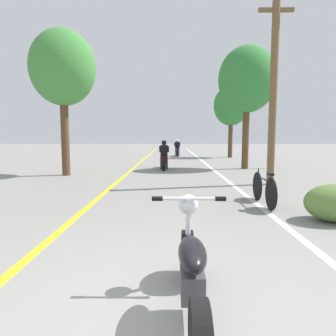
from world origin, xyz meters
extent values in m
plane|color=gray|center=(0.00, 0.00, 0.00)|extent=(120.00, 120.00, 0.00)
cube|color=yellow|center=(-1.70, 12.00, 0.00)|extent=(0.14, 48.00, 0.01)
cube|color=white|center=(2.19, 12.00, 0.00)|extent=(0.14, 48.00, 0.01)
cylinder|color=brown|center=(3.46, 7.38, 3.05)|extent=(0.24, 0.24, 6.11)
cube|color=brown|center=(3.46, 7.38, 5.51)|extent=(1.10, 0.10, 0.12)
cylinder|color=#513A23|center=(3.80, 12.18, 1.71)|extent=(0.32, 0.32, 3.41)
ellipsoid|color=#337F38|center=(3.80, 12.18, 4.28)|extent=(2.74, 2.46, 3.15)
cylinder|color=#513A23|center=(4.61, 19.98, 1.52)|extent=(0.32, 0.32, 3.04)
ellipsoid|color=#337F38|center=(4.61, 19.98, 3.85)|extent=(2.56, 2.30, 2.94)
cylinder|color=#513A23|center=(-4.11, 9.65, 1.73)|extent=(0.32, 0.32, 3.46)
ellipsoid|color=#42893D|center=(-4.11, 9.65, 4.28)|extent=(2.59, 2.33, 2.97)
ellipsoid|color=#5B7A38|center=(3.22, 3.04, 0.35)|extent=(1.10, 0.88, 0.70)
cylinder|color=black|center=(0.35, 0.71, 0.28)|extent=(0.12, 0.56, 0.56)
ellipsoid|color=black|center=(0.35, 0.00, 0.59)|extent=(0.24, 0.67, 0.21)
cube|color=#4C4C51|center=(0.35, 0.00, 0.33)|extent=(0.20, 0.36, 0.24)
cylinder|color=silver|center=(0.35, 0.62, 0.62)|extent=(0.06, 0.23, 0.69)
cylinder|color=silver|center=(0.35, 0.53, 0.96)|extent=(0.64, 0.04, 0.04)
cylinder|color=black|center=(0.03, 0.53, 0.96)|extent=(0.11, 0.05, 0.05)
cylinder|color=black|center=(0.67, 0.53, 0.96)|extent=(0.11, 0.05, 0.05)
sphere|color=silver|center=(0.35, 0.62, 0.88)|extent=(0.21, 0.21, 0.21)
cylinder|color=black|center=(-0.16, 12.65, 0.33)|extent=(0.12, 0.66, 0.66)
cylinder|color=black|center=(-0.16, 11.28, 0.33)|extent=(0.12, 0.66, 0.66)
cube|color=maroon|center=(-0.16, 11.97, 0.51)|extent=(0.20, 0.88, 0.28)
cylinder|color=silver|center=(-0.16, 12.55, 1.01)|extent=(0.50, 0.03, 0.03)
cylinder|color=#282D3D|center=(-0.29, 11.92, 0.33)|extent=(0.11, 0.11, 0.65)
cylinder|color=#282D3D|center=(-0.03, 11.92, 0.33)|extent=(0.11, 0.11, 0.65)
cube|color=black|center=(-0.16, 11.95, 0.90)|extent=(0.34, 0.27, 0.53)
cylinder|color=black|center=(-0.36, 12.11, 0.95)|extent=(0.08, 0.42, 0.33)
cylinder|color=black|center=(0.04, 12.11, 0.95)|extent=(0.08, 0.42, 0.33)
sphere|color=black|center=(-0.16, 11.99, 1.28)|extent=(0.24, 0.24, 0.24)
cylinder|color=black|center=(0.68, 22.06, 0.31)|extent=(0.12, 0.62, 0.62)
cylinder|color=black|center=(0.68, 20.64, 0.31)|extent=(0.12, 0.62, 0.62)
cube|color=navy|center=(0.68, 21.35, 0.49)|extent=(0.20, 0.91, 0.28)
cylinder|color=silver|center=(0.68, 21.96, 0.97)|extent=(0.50, 0.03, 0.03)
cylinder|color=slate|center=(0.55, 21.30, 0.31)|extent=(0.11, 0.11, 0.63)
cylinder|color=slate|center=(0.81, 21.30, 0.31)|extent=(0.11, 0.11, 0.63)
cube|color=black|center=(0.68, 21.33, 0.88)|extent=(0.34, 0.27, 0.53)
cylinder|color=black|center=(0.48, 21.49, 0.93)|extent=(0.08, 0.42, 0.33)
cylinder|color=black|center=(0.88, 21.49, 0.93)|extent=(0.08, 0.42, 0.33)
sphere|color=white|center=(0.68, 21.37, 1.25)|extent=(0.22, 0.22, 0.22)
cylinder|color=black|center=(2.32, 4.91, 0.35)|extent=(0.04, 0.70, 0.70)
cylinder|color=black|center=(2.32, 3.88, 0.35)|extent=(0.04, 0.70, 0.70)
cylinder|color=black|center=(2.32, 4.40, 0.60)|extent=(0.04, 0.82, 0.04)
cylinder|color=black|center=(2.32, 3.96, 0.56)|extent=(0.03, 0.03, 0.42)
cube|color=black|center=(2.32, 3.96, 0.77)|extent=(0.10, 0.20, 0.05)
cylinder|color=black|center=(2.32, 4.86, 0.58)|extent=(0.03, 0.03, 0.46)
cylinder|color=silver|center=(2.32, 4.86, 0.81)|extent=(0.44, 0.03, 0.03)
camera|label=1|loc=(0.17, -2.46, 1.59)|focal=32.00mm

